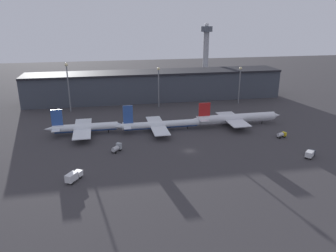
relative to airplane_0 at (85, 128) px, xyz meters
name	(u,v)px	position (x,y,z in m)	size (l,w,h in m)	color
ground	(189,151)	(44.45, -29.70, -3.30)	(600.00, 600.00, 0.00)	#383538
terminal_building	(156,85)	(44.45, 61.38, 6.39)	(169.66, 22.92, 19.27)	#3D424C
airplane_0	(85,128)	(0.00, 0.00, 0.00)	(37.91, 30.61, 13.07)	white
airplane_1	(160,125)	(36.50, -1.86, -0.22)	(45.53, 30.10, 13.81)	white
airplane_2	(236,118)	(76.63, -1.17, 0.49)	(50.52, 26.39, 13.02)	silver
service_vehicle_0	(310,154)	(90.71, -45.48, -1.63)	(6.24, 5.95, 2.95)	#282D38
service_vehicle_1	(73,176)	(-1.72, -47.87, -1.44)	(5.91, 7.42, 3.32)	white
service_vehicle_2	(117,148)	(14.17, -24.70, -1.59)	(4.68, 5.06, 3.38)	#9EA3A8
service_vehicle_3	(282,135)	(90.94, -22.54, -1.81)	(4.72, 2.98, 2.52)	gold
lamp_post_0	(68,82)	(-10.18, 41.49, 14.65)	(1.80, 1.80, 28.76)	slate
lamp_post_1	(159,82)	(43.10, 41.49, 12.56)	(1.80, 1.80, 24.93)	slate
lamp_post_2	(240,80)	(95.90, 41.49, 11.86)	(1.80, 1.80, 23.66)	slate
control_tower	(206,50)	(90.46, 98.70, 25.08)	(9.00, 9.00, 49.32)	#99999E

